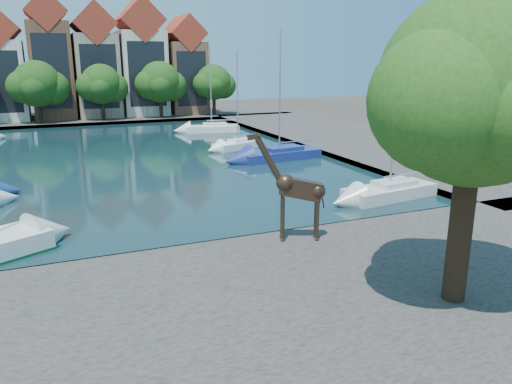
# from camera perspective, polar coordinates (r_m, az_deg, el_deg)

# --- Properties ---
(ground) EXTENTS (160.00, 160.00, 0.00)m
(ground) POSITION_cam_1_polar(r_m,az_deg,el_deg) (23.69, -8.10, -7.03)
(ground) COLOR #38332B
(ground) RESTS_ON ground
(water_basin) EXTENTS (38.00, 50.00, 0.08)m
(water_basin) POSITION_cam_1_polar(r_m,az_deg,el_deg) (46.46, -15.77, 3.64)
(water_basin) COLOR black
(water_basin) RESTS_ON ground
(near_quay) EXTENTS (50.00, 14.00, 0.50)m
(near_quay) POSITION_cam_1_polar(r_m,az_deg,el_deg) (17.55, -2.04, -14.35)
(near_quay) COLOR #4E4843
(near_quay) RESTS_ON ground
(far_quay) EXTENTS (60.00, 16.00, 0.50)m
(far_quay) POSITION_cam_1_polar(r_m,az_deg,el_deg) (77.96, -18.89, 8.03)
(far_quay) COLOR #4E4843
(far_quay) RESTS_ON ground
(right_quay) EXTENTS (14.00, 52.00, 0.50)m
(right_quay) POSITION_cam_1_polar(r_m,az_deg,el_deg) (55.20, 10.97, 5.91)
(right_quay) COLOR #4E4843
(right_quay) RESTS_ON ground
(plane_tree) EXTENTS (8.32, 6.40, 10.62)m
(plane_tree) POSITION_cam_1_polar(r_m,az_deg,el_deg) (17.90, 24.08, 9.97)
(plane_tree) COLOR #332114
(plane_tree) RESTS_ON near_quay
(townhouse_center) EXTENTS (5.44, 9.18, 16.93)m
(townhouse_center) POSITION_cam_1_polar(r_m,az_deg,el_deg) (77.30, -22.45, 13.70)
(townhouse_center) COLOR brown
(townhouse_center) RESTS_ON far_quay
(townhouse_east_inner) EXTENTS (5.94, 9.18, 15.79)m
(townhouse_east_inner) POSITION_cam_1_polar(r_m,az_deg,el_deg) (77.64, -17.86, 13.64)
(townhouse_east_inner) COLOR tan
(townhouse_east_inner) RESTS_ON far_quay
(townhouse_east_mid) EXTENTS (6.43, 9.18, 16.65)m
(townhouse_east_mid) POSITION_cam_1_polar(r_m,az_deg,el_deg) (78.52, -13.02, 14.25)
(townhouse_east_mid) COLOR beige
(townhouse_east_mid) RESTS_ON far_quay
(townhouse_east_end) EXTENTS (5.44, 9.18, 14.43)m
(townhouse_east_end) POSITION_cam_1_polar(r_m,az_deg,el_deg) (79.94, -8.26, 13.77)
(townhouse_east_end) COLOR brown
(townhouse_east_end) RESTS_ON far_quay
(far_tree_mid_west) EXTENTS (7.80, 6.00, 8.00)m
(far_tree_mid_west) POSITION_cam_1_polar(r_m,az_deg,el_deg) (71.88, -23.64, 11.09)
(far_tree_mid_west) COLOR #332114
(far_tree_mid_west) RESTS_ON far_quay
(far_tree_mid_east) EXTENTS (7.02, 5.40, 7.52)m
(far_tree_mid_east) POSITION_cam_1_polar(r_m,az_deg,el_deg) (72.27, -17.19, 11.56)
(far_tree_mid_east) COLOR #332114
(far_tree_mid_east) RESTS_ON far_quay
(far_tree_east) EXTENTS (7.54, 5.80, 7.84)m
(far_tree_east) POSITION_cam_1_polar(r_m,az_deg,el_deg) (73.53, -10.86, 12.09)
(far_tree_east) COLOR #332114
(far_tree_east) RESTS_ON far_quay
(far_tree_far_east) EXTENTS (6.76, 5.20, 7.36)m
(far_tree_far_east) POSITION_cam_1_polar(r_m,az_deg,el_deg) (75.62, -4.79, 12.26)
(far_tree_far_east) COLOR #332114
(far_tree_far_east) RESTS_ON far_quay
(giraffe_statue) EXTENTS (3.47, 1.55, 5.10)m
(giraffe_statue) POSITION_cam_1_polar(r_m,az_deg,el_deg) (23.18, 4.52, 0.42)
(giraffe_statue) COLOR #35261A
(giraffe_statue) RESTS_ON near_quay
(sailboat_right_a) EXTENTS (6.62, 3.03, 9.78)m
(sailboat_right_a) POSITION_cam_1_polar(r_m,az_deg,el_deg) (33.26, 15.02, 0.35)
(sailboat_right_a) COLOR silver
(sailboat_right_a) RESTS_ON water_basin
(sailboat_right_b) EXTENTS (7.64, 3.40, 11.09)m
(sailboat_right_b) POSITION_cam_1_polar(r_m,az_deg,el_deg) (44.44, 2.67, 4.53)
(sailboat_right_b) COLOR navy
(sailboat_right_b) RESTS_ON water_basin
(sailboat_right_c) EXTENTS (5.66, 3.69, 9.37)m
(sailboat_right_c) POSITION_cam_1_polar(r_m,az_deg,el_deg) (49.84, -2.08, 5.60)
(sailboat_right_c) COLOR white
(sailboat_right_c) RESTS_ON water_basin
(sailboat_right_d) EXTENTS (6.70, 3.31, 10.12)m
(sailboat_right_d) POSITION_cam_1_polar(r_m,az_deg,el_deg) (61.23, -5.09, 7.41)
(sailboat_right_d) COLOR white
(sailboat_right_d) RESTS_ON water_basin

